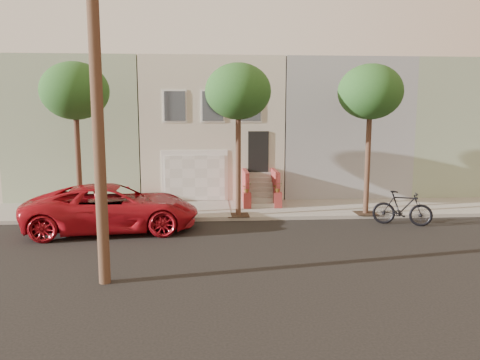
{
  "coord_description": "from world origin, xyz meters",
  "views": [
    {
      "loc": [
        -0.25,
        -15.0,
        4.45
      ],
      "look_at": [
        1.01,
        3.0,
        1.79
      ],
      "focal_mm": 34.33,
      "sensor_mm": 36.0,
      "label": 1
    }
  ],
  "objects": [
    {
      "name": "tree_mid",
      "position": [
        1.0,
        3.9,
        5.26
      ],
      "size": [
        2.7,
        2.57,
        6.3
      ],
      "color": "#2D2116",
      "rests_on": "sidewalk"
    },
    {
      "name": "house_row",
      "position": [
        0.0,
        11.19,
        3.64
      ],
      "size": [
        33.1,
        11.7,
        7.0
      ],
      "color": "beige",
      "rests_on": "sidewalk"
    },
    {
      "name": "sidewalk",
      "position": [
        0.0,
        5.35,
        0.07
      ],
      "size": [
        40.0,
        3.7,
        0.15
      ],
      "primitive_type": "cube",
      "color": "gray",
      "rests_on": "ground"
    },
    {
      "name": "motorcycle",
      "position": [
        7.43,
        2.34,
        0.69
      ],
      "size": [
        2.36,
        1.44,
        1.37
      ],
      "primitive_type": "imported",
      "rotation": [
        0.0,
        0.0,
        1.19
      ],
      "color": "black",
      "rests_on": "ground"
    },
    {
      "name": "pickup_truck",
      "position": [
        -3.86,
        2.29,
        0.89
      ],
      "size": [
        6.65,
        3.59,
        1.77
      ],
      "primitive_type": "imported",
      "rotation": [
        0.0,
        0.0,
        1.68
      ],
      "color": "#A6101A",
      "rests_on": "ground"
    },
    {
      "name": "ground",
      "position": [
        0.0,
        0.0,
        0.0
      ],
      "size": [
        90.0,
        90.0,
        0.0
      ],
      "primitive_type": "plane",
      "color": "black",
      "rests_on": "ground"
    },
    {
      "name": "tree_left",
      "position": [
        -5.5,
        3.9,
        5.26
      ],
      "size": [
        2.7,
        2.57,
        6.3
      ],
      "color": "#2D2116",
      "rests_on": "sidewalk"
    },
    {
      "name": "tree_right",
      "position": [
        6.5,
        3.9,
        5.26
      ],
      "size": [
        2.7,
        2.57,
        6.3
      ],
      "color": "#2D2116",
      "rests_on": "sidewalk"
    }
  ]
}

